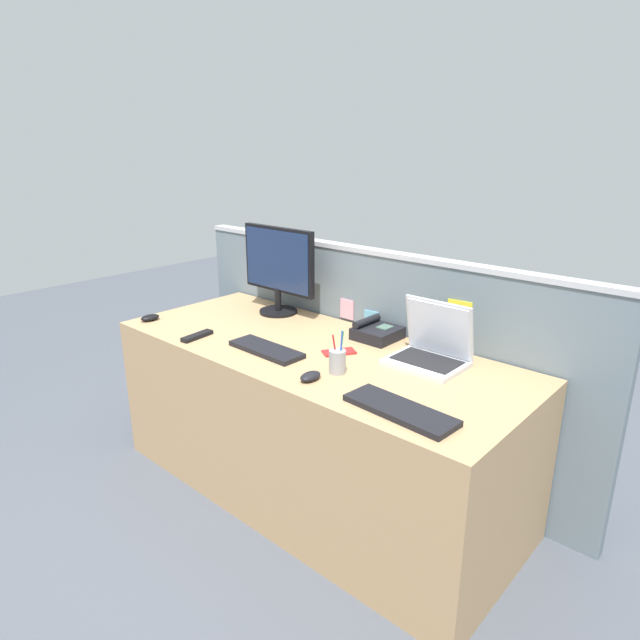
{
  "coord_description": "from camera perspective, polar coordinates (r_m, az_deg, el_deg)",
  "views": [
    {
      "loc": [
        1.58,
        -1.71,
        1.64
      ],
      "look_at": [
        0.0,
        0.05,
        0.87
      ],
      "focal_mm": 30.7,
      "sensor_mm": 36.0,
      "label": 1
    }
  ],
  "objects": [
    {
      "name": "ground_plane",
      "position": [
        2.85,
        -0.7,
        -17.09
      ],
      "size": [
        10.0,
        10.0,
        0.0
      ],
      "primitive_type": "plane",
      "color": "#4C515B"
    },
    {
      "name": "desk",
      "position": [
        2.65,
        -0.73,
        -10.46
      ],
      "size": [
        1.98,
        0.81,
        0.75
      ],
      "primitive_type": "cube",
      "color": "tan",
      "rests_on": "ground_plane"
    },
    {
      "name": "cubicle_divider",
      "position": [
        2.88,
        5.25,
        -3.79
      ],
      "size": [
        2.42,
        0.08,
        1.14
      ],
      "color": "slate",
      "rests_on": "ground_plane"
    },
    {
      "name": "desktop_monitor",
      "position": [
        2.94,
        -4.37,
        5.67
      ],
      "size": [
        0.49,
        0.21,
        0.47
      ],
      "color": "black",
      "rests_on": "desk"
    },
    {
      "name": "laptop",
      "position": [
        2.35,
        11.54,
        -2.82
      ],
      "size": [
        0.31,
        0.25,
        0.27
      ],
      "color": "silver",
      "rests_on": "desk"
    },
    {
      "name": "desk_phone",
      "position": [
        2.61,
        5.91,
        -1.25
      ],
      "size": [
        0.19,
        0.2,
        0.09
      ],
      "color": "black",
      "rests_on": "desk"
    },
    {
      "name": "keyboard_main",
      "position": [
        2.45,
        -5.63,
        -3.07
      ],
      "size": [
        0.38,
        0.14,
        0.02
      ],
      "primitive_type": "cube",
      "rotation": [
        0.0,
        0.0,
        -0.02
      ],
      "color": "black",
      "rests_on": "desk"
    },
    {
      "name": "keyboard_spare",
      "position": [
        1.93,
        8.35,
        -9.27
      ],
      "size": [
        0.42,
        0.17,
        0.02
      ],
      "primitive_type": "cube",
      "rotation": [
        0.0,
        0.0,
        -0.07
      ],
      "color": "black",
      "rests_on": "desk"
    },
    {
      "name": "computer_mouse_right_hand",
      "position": [
        2.16,
        -1.01,
        -5.88
      ],
      "size": [
        0.06,
        0.1,
        0.03
      ],
      "primitive_type": "ellipsoid",
      "rotation": [
        0.0,
        0.0,
        0.02
      ],
      "color": "black",
      "rests_on": "desk"
    },
    {
      "name": "computer_mouse_left_hand",
      "position": [
        3.0,
        -17.29,
        0.24
      ],
      "size": [
        0.07,
        0.11,
        0.03
      ],
      "primitive_type": "ellipsoid",
      "rotation": [
        0.0,
        0.0,
        -0.09
      ],
      "color": "black",
      "rests_on": "desk"
    },
    {
      "name": "pen_cup",
      "position": [
        2.21,
        1.83,
        -4.3
      ],
      "size": [
        0.07,
        0.07,
        0.18
      ],
      "color": "#99999E",
      "rests_on": "desk"
    },
    {
      "name": "cell_phone_red_case",
      "position": [
        2.43,
        2.0,
        -3.36
      ],
      "size": [
        0.14,
        0.16,
        0.01
      ],
      "primitive_type": "cube",
      "rotation": [
        0.0,
        0.0,
        -0.56
      ],
      "color": "#B22323",
      "rests_on": "desk"
    },
    {
      "name": "tv_remote",
      "position": [
        2.67,
        -12.68,
        -1.63
      ],
      "size": [
        0.06,
        0.17,
        0.02
      ],
      "primitive_type": "cube",
      "rotation": [
        0.0,
        0.0,
        0.11
      ],
      "color": "black",
      "rests_on": "desk"
    }
  ]
}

